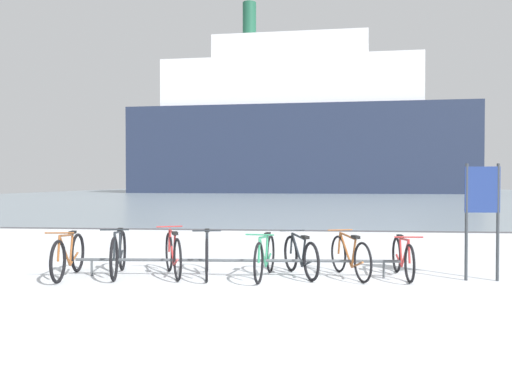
# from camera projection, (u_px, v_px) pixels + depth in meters

# --- Properties ---
(ground) EXTENTS (80.00, 132.00, 0.08)m
(ground) POSITION_uv_depth(u_px,v_px,m) (306.00, 196.00, 60.60)
(ground) COLOR silver
(bike_rack) EXTENTS (5.52, 0.40, 0.31)m
(bike_rack) POSITION_uv_depth(u_px,v_px,m) (236.00, 261.00, 8.73)
(bike_rack) COLOR #4C5156
(bike_rack) RESTS_ON ground
(bicycle_0) EXTENTS (0.46, 1.70, 0.81)m
(bicycle_0) POSITION_uv_depth(u_px,v_px,m) (68.00, 256.00, 8.69)
(bicycle_0) COLOR black
(bicycle_0) RESTS_ON ground
(bicycle_1) EXTENTS (0.54, 1.71, 0.84)m
(bicycle_1) POSITION_uv_depth(u_px,v_px,m) (118.00, 254.00, 8.84)
(bicycle_1) COLOR black
(bicycle_1) RESTS_ON ground
(bicycle_2) EXTENTS (0.73, 1.53, 0.83)m
(bicycle_2) POSITION_uv_depth(u_px,v_px,m) (173.00, 254.00, 8.82)
(bicycle_2) COLOR black
(bicycle_2) RESTS_ON ground
(bicycle_3) EXTENTS (0.50, 1.74, 0.83)m
(bicycle_3) POSITION_uv_depth(u_px,v_px,m) (207.00, 254.00, 8.79)
(bicycle_3) COLOR black
(bicycle_3) RESTS_ON ground
(bicycle_4) EXTENTS (0.46, 1.71, 0.79)m
(bicycle_4) POSITION_uv_depth(u_px,v_px,m) (265.00, 257.00, 8.62)
(bicycle_4) COLOR black
(bicycle_4) RESTS_ON ground
(bicycle_5) EXTENTS (0.70, 1.51, 0.76)m
(bicycle_5) POSITION_uv_depth(u_px,v_px,m) (300.00, 256.00, 8.81)
(bicycle_5) COLOR black
(bicycle_5) RESTS_ON ground
(bicycle_6) EXTENTS (0.65, 1.58, 0.77)m
(bicycle_6) POSITION_uv_depth(u_px,v_px,m) (350.00, 256.00, 8.71)
(bicycle_6) COLOR black
(bicycle_6) RESTS_ON ground
(bicycle_7) EXTENTS (0.46, 1.60, 0.74)m
(bicycle_7) POSITION_uv_depth(u_px,v_px,m) (403.00, 258.00, 8.67)
(bicycle_7) COLOR black
(bicycle_7) RESTS_ON ground
(info_sign) EXTENTS (0.55, 0.06, 1.91)m
(info_sign) POSITION_uv_depth(u_px,v_px,m) (482.00, 202.00, 8.37)
(info_sign) COLOR #33383D
(info_sign) RESTS_ON ground
(ferry_ship) EXTENTS (48.35, 13.22, 27.63)m
(ferry_ship) POSITION_uv_depth(u_px,v_px,m) (296.00, 128.00, 74.06)
(ferry_ship) COLOR #232D47
(ferry_ship) RESTS_ON ground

